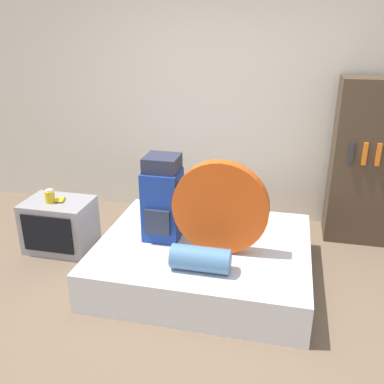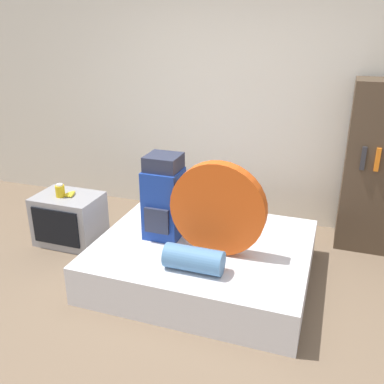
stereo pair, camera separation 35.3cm
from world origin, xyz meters
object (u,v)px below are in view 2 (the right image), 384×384
backpack (164,198)px  sleeping_roll (194,259)px  television (69,219)px  tent_bag (218,209)px  canister (60,191)px

backpack → sleeping_roll: backpack is taller
sleeping_roll → television: 1.66m
tent_bag → sleeping_roll: tent_bag is taller
tent_bag → television: 1.72m
tent_bag → sleeping_roll: (-0.09, -0.32, -0.29)m
sleeping_roll → canister: canister is taller
canister → television: bearing=37.1°
backpack → canister: 1.16m
backpack → canister: bearing=173.9°
backpack → television: size_ratio=1.17×
sleeping_roll → television: (-1.53, 0.61, -0.18)m
backpack → television: 1.20m
television → sleeping_roll: bearing=-21.8°
tent_bag → sleeping_roll: 0.44m
backpack → sleeping_roll: size_ratio=1.63×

